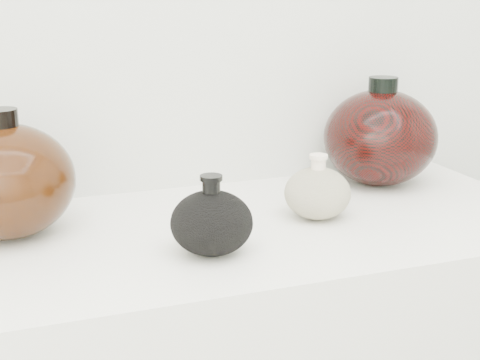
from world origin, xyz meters
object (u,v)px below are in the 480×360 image
object	(u,v)px
black_gourd_vase	(212,222)
cream_gourd_vase	(317,193)
left_round_pot	(6,181)
right_round_pot	(380,137)

from	to	relation	value
black_gourd_vase	cream_gourd_vase	size ratio (longest dim) A/B	0.96
left_round_pot	cream_gourd_vase	bearing A→B (deg)	-10.02
right_round_pot	black_gourd_vase	bearing A→B (deg)	-150.87
black_gourd_vase	left_round_pot	world-z (taller)	left_round_pot
black_gourd_vase	left_round_pot	distance (m)	0.34
right_round_pot	cream_gourd_vase	bearing A→B (deg)	-144.81
black_gourd_vase	right_round_pot	size ratio (longest dim) A/B	0.60
black_gourd_vase	left_round_pot	xyz separation A→B (m)	(-0.28, 0.18, 0.04)
cream_gourd_vase	right_round_pot	size ratio (longest dim) A/B	0.62
left_round_pot	right_round_pot	xyz separation A→B (m)	(0.72, 0.06, 0.00)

